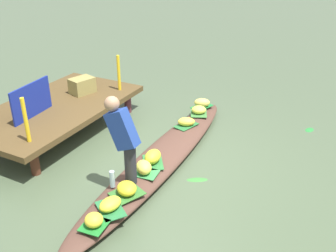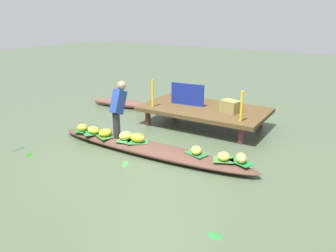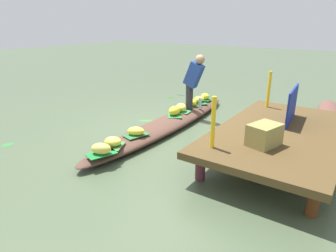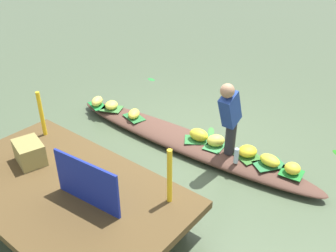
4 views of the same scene
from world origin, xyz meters
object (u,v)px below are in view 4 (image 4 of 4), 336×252
(water_bottle, at_px, (236,156))
(produce_crate, at_px, (29,152))
(banana_bunch_0, at_px, (97,101))
(banana_bunch_3, at_px, (199,135))
(banana_bunch_5, at_px, (292,168))
(banana_bunch_7, at_px, (248,151))
(banana_bunch_4, at_px, (134,114))
(market_banner, at_px, (87,183))
(banana_bunch_6, at_px, (216,141))
(vendor_boat, at_px, (183,140))
(banana_bunch_1, at_px, (111,105))
(vendor_person, at_px, (230,115))
(banana_bunch_2, at_px, (270,160))

(water_bottle, xyz_separation_m, produce_crate, (1.98, 2.06, 0.32))
(banana_bunch_0, distance_m, banana_bunch_3, 2.25)
(banana_bunch_5, height_order, banana_bunch_7, banana_bunch_7)
(banana_bunch_4, distance_m, market_banner, 2.66)
(banana_bunch_5, bearing_deg, banana_bunch_6, 2.51)
(banana_bunch_0, bearing_deg, water_bottle, 179.70)
(vendor_boat, distance_m, water_bottle, 1.10)
(vendor_boat, height_order, banana_bunch_1, banana_bunch_1)
(banana_bunch_5, xyz_separation_m, banana_bunch_6, (1.23, 0.05, 0.01))
(banana_bunch_4, relative_size, market_banner, 0.33)
(market_banner, xyz_separation_m, produce_crate, (1.23, -0.05, -0.14))
(banana_bunch_3, distance_m, produce_crate, 2.56)
(banana_bunch_4, xyz_separation_m, vendor_person, (-1.93, 0.02, 0.62))
(vendor_boat, bearing_deg, banana_bunch_5, -177.47)
(banana_bunch_3, relative_size, banana_bunch_5, 1.45)
(market_banner, height_order, produce_crate, market_banner)
(banana_bunch_4, distance_m, vendor_person, 2.03)
(vendor_boat, xyz_separation_m, vendor_person, (-0.87, 0.08, 0.80))
(market_banner, bearing_deg, vendor_boat, -86.96)
(banana_bunch_1, xyz_separation_m, water_bottle, (-2.71, 0.09, 0.04))
(banana_bunch_5, distance_m, banana_bunch_6, 1.23)
(market_banner, bearing_deg, banana_bunch_7, -113.64)
(banana_bunch_7, height_order, market_banner, market_banner)
(banana_bunch_0, bearing_deg, banana_bunch_2, -176.05)
(banana_bunch_5, height_order, vendor_person, vendor_person)
(banana_bunch_0, relative_size, banana_bunch_4, 1.02)
(banana_bunch_5, bearing_deg, vendor_person, 11.14)
(banana_bunch_2, relative_size, banana_bunch_7, 1.09)
(market_banner, bearing_deg, banana_bunch_1, -53.37)
(banana_bunch_7, height_order, water_bottle, water_bottle)
(banana_bunch_2, bearing_deg, banana_bunch_0, 3.95)
(banana_bunch_3, bearing_deg, water_bottle, 167.14)
(water_bottle, height_order, market_banner, market_banner)
(banana_bunch_5, xyz_separation_m, banana_bunch_7, (0.70, -0.00, 0.00))
(banana_bunch_0, bearing_deg, banana_bunch_7, -175.47)
(vendor_boat, height_order, banana_bunch_3, banana_bunch_3)
(banana_bunch_0, relative_size, market_banner, 0.33)
(banana_bunch_0, bearing_deg, market_banner, 136.92)
(banana_bunch_5, relative_size, vendor_person, 0.18)
(banana_bunch_1, distance_m, banana_bunch_6, 2.24)
(vendor_person, bearing_deg, banana_bunch_2, -163.61)
(banana_bunch_4, xyz_separation_m, produce_crate, (-0.15, 2.16, 0.36))
(banana_bunch_1, xyz_separation_m, banana_bunch_2, (-3.12, -0.17, 0.00))
(vendor_person, bearing_deg, water_bottle, 160.51)
(banana_bunch_1, bearing_deg, banana_bunch_6, -176.96)
(vendor_boat, relative_size, vendor_person, 3.89)
(vendor_boat, relative_size, market_banner, 5.16)
(vendor_boat, bearing_deg, produce_crate, 66.72)
(banana_bunch_1, height_order, banana_bunch_5, banana_bunch_5)
(banana_bunch_1, xyz_separation_m, banana_bunch_3, (-1.93, -0.09, 0.02))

